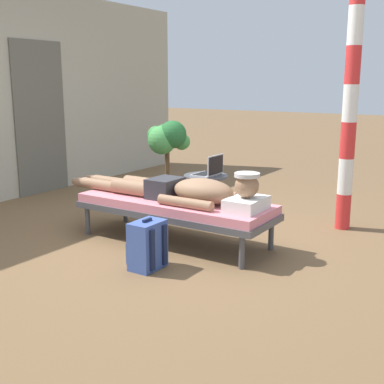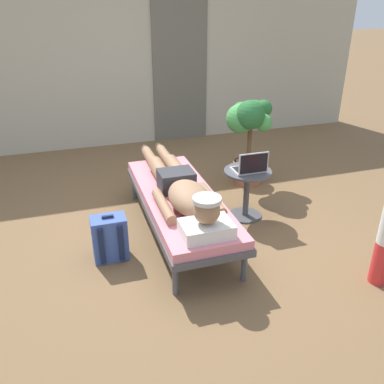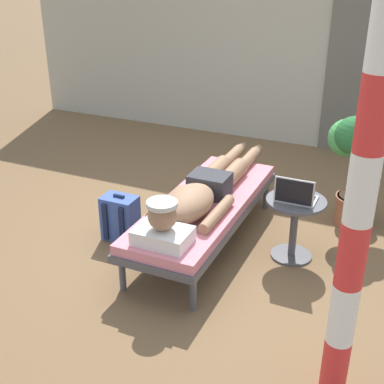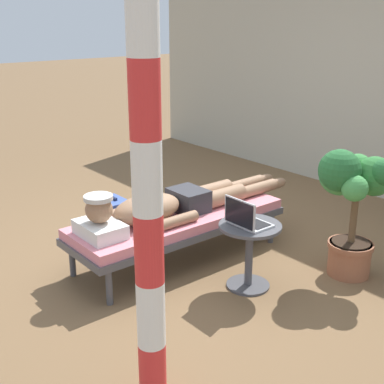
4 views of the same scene
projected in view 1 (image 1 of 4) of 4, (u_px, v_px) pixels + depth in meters
name	position (u px, v px, depth m)	size (l,w,h in m)	color
ground_plane	(171.00, 240.00, 4.87)	(40.00, 40.00, 0.00)	brown
house_door_panel	(40.00, 118.00, 6.77)	(0.84, 0.03, 2.04)	#625F54
lounge_chair	(175.00, 207.00, 4.76)	(0.68, 1.94, 0.42)	#4C4C51
person_reclining	(182.00, 190.00, 4.68)	(0.53, 2.17, 0.33)	white
side_table	(206.00, 190.00, 5.43)	(0.48, 0.48, 0.52)	#4C4C51
laptop	(210.00, 170.00, 5.35)	(0.31, 0.24, 0.23)	silver
backpack	(147.00, 245.00, 4.11)	(0.30, 0.26, 0.42)	#3F59A5
potted_plant	(167.00, 150.00, 6.05)	(0.59, 0.55, 1.06)	#9E5B3D
porch_post	(350.00, 103.00, 4.99)	(0.15, 0.15, 2.59)	red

